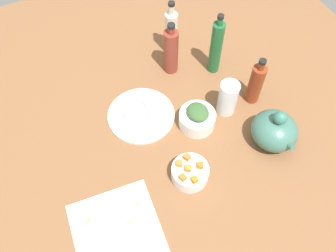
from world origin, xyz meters
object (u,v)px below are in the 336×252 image
plate_tofu (141,115)px  bowl_carrots (190,173)px  bottle_1 (256,83)px  bottle_3 (171,51)px  bottle_0 (171,32)px  drinking_glass_0 (228,98)px  teapot (275,130)px  bottle_2 (216,47)px  cutting_board (119,237)px  bowl_greens (197,119)px

plate_tofu → bowl_carrots: size_ratio=2.01×
bottle_1 → bottle_3: bottle_3 is taller
bottle_0 → drinking_glass_0: 35.89cm
plate_tofu → bottle_0: size_ratio=1.01×
teapot → bottle_1: size_ratio=0.86×
bottle_2 → plate_tofu: bearing=-75.7°
bottle_1 → drinking_glass_0: size_ratio=1.51×
teapot → bottle_3: bottle_3 is taller
cutting_board → bottle_3: bottle_3 is taller
bottle_3 → drinking_glass_0: 28.30cm
bottle_0 → bottle_3: size_ratio=1.06×
bottle_1 → bottle_3: size_ratio=0.90×
bowl_carrots → bottle_0: bottle_0 is taller
plate_tofu → cutting_board: bearing=-31.8°
cutting_board → bottle_1: 69.71cm
drinking_glass_0 → plate_tofu: bearing=-109.7°
cutting_board → bottle_0: 78.93cm
bottle_1 → bottle_3: bearing=-141.8°
cutting_board → plate_tofu: size_ratio=1.23×
cutting_board → bottle_0: size_ratio=1.24×
cutting_board → bottle_1: (-27.16, 63.67, 8.25)cm
bowl_carrots → bottle_3: size_ratio=0.53×
bottle_0 → bowl_greens: bearing=-11.7°
cutting_board → bottle_3: 69.24cm
plate_tofu → bowl_greens: bowl_greens is taller
teapot → bottle_2: size_ratio=0.66×
plate_tofu → bowl_greens: bearing=54.8°
bottle_3 → drinking_glass_0: size_ratio=1.67×
bottle_2 → bottle_3: bearing=-115.3°
teapot → bottle_2: (-37.36, -1.83, 5.75)cm
teapot → cutting_board: bearing=-81.4°
bottle_0 → bottle_3: 9.96cm
bottle_1 → bottle_3: (-26.37, -20.76, 1.13)cm
plate_tofu → bowl_carrots: (28.84, 4.78, 2.07)cm
bowl_greens → bowl_carrots: (17.19, -11.73, -0.28)cm
bottle_1 → cutting_board: bearing=-66.9°
bottle_2 → drinking_glass_0: bearing=-16.3°
bowl_greens → bottle_0: bearing=168.3°
bowl_carrots → bottle_3: 47.81cm
bowl_greens → bottle_1: (-1.30, 23.91, 5.80)cm
bottle_1 → plate_tofu: bearing=-104.4°
bowl_carrots → bottle_0: bearing=160.2°
bowl_carrots → bottle_1: (-18.49, 35.64, 6.08)cm
bowl_greens → bottle_3: 28.70cm
cutting_board → plate_tofu: plate_tofu is taller
plate_tofu → bowl_greens: size_ratio=1.89×
plate_tofu → bottle_1: bearing=75.6°
teapot → bottle_0: (-53.43, -12.52, 4.01)cm
plate_tofu → bottle_1: 42.51cm
bowl_carrots → bottle_3: (-44.86, 14.88, 7.21)cm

